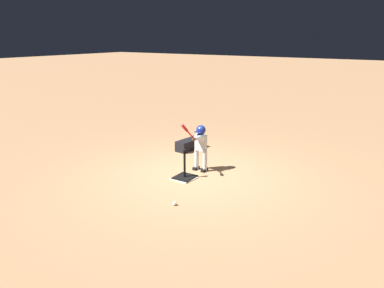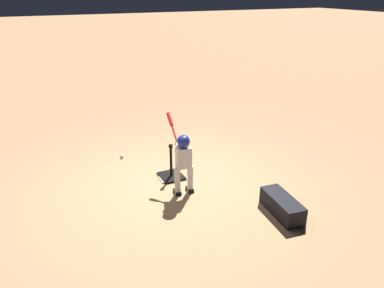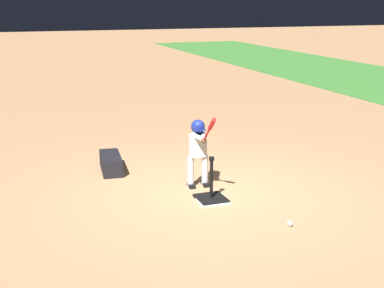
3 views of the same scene
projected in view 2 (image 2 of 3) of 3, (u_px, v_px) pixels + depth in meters
ground_plane at (171, 184)px, 6.67m from camera, size 90.00×90.00×0.00m
home_plate at (171, 176)px, 6.94m from camera, size 0.48×0.48×0.02m
batting_tee at (171, 173)px, 6.89m from camera, size 0.45×0.41×0.65m
batter_child at (183, 156)px, 6.16m from camera, size 0.84×0.33×1.24m
baseball at (122, 156)px, 7.68m from camera, size 0.07×0.07×0.07m
equipment_bag at (282, 205)px, 5.76m from camera, size 0.87×0.41×0.28m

